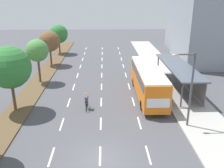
% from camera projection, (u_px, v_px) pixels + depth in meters
% --- Properties ---
extents(ground_plane, '(140.00, 140.00, 0.00)m').
position_uv_depth(ground_plane, '(100.00, 159.00, 17.42)').
color(ground_plane, '#4C4C51').
extents(median_strip, '(2.60, 52.00, 0.12)m').
position_uv_depth(median_strip, '(45.00, 74.00, 35.94)').
color(median_strip, brown).
rests_on(median_strip, ground).
extents(sidewalk_right, '(4.50, 52.00, 0.15)m').
position_uv_depth(sidewalk_right, '(164.00, 73.00, 36.48)').
color(sidewalk_right, '#ADAAA3').
rests_on(sidewalk_right, ground).
extents(lane_divider_left, '(0.14, 45.05, 0.01)m').
position_uv_depth(lane_divider_left, '(76.00, 81.00, 33.31)').
color(lane_divider_left, white).
rests_on(lane_divider_left, ground).
extents(lane_divider_center, '(0.14, 45.05, 0.01)m').
position_uv_depth(lane_divider_center, '(102.00, 80.00, 33.42)').
color(lane_divider_center, white).
rests_on(lane_divider_center, ground).
extents(lane_divider_right, '(0.14, 45.05, 0.01)m').
position_uv_depth(lane_divider_right, '(127.00, 80.00, 33.53)').
color(lane_divider_right, white).
rests_on(lane_divider_right, ground).
extents(bus_shelter, '(2.90, 12.22, 2.86)m').
position_uv_depth(bus_shelter, '(180.00, 75.00, 29.80)').
color(bus_shelter, gray).
rests_on(bus_shelter, sidewalk_right).
extents(bus, '(2.54, 11.29, 3.37)m').
position_uv_depth(bus, '(148.00, 79.00, 27.56)').
color(bus, orange).
rests_on(bus, ground).
extents(cyclist, '(0.46, 1.82, 1.71)m').
position_uv_depth(cyclist, '(86.00, 102.00, 24.84)').
color(cyclist, black).
rests_on(cyclist, ground).
extents(median_tree_second, '(4.04, 4.04, 6.43)m').
position_uv_depth(median_tree_second, '(10.00, 67.00, 23.10)').
color(median_tree_second, brown).
rests_on(median_tree_second, median_strip).
extents(median_tree_third, '(2.86, 2.86, 5.62)m').
position_uv_depth(median_tree_third, '(37.00, 51.00, 31.16)').
color(median_tree_third, brown).
rests_on(median_tree_third, median_strip).
extents(median_tree_fourth, '(3.31, 3.31, 5.53)m').
position_uv_depth(median_tree_fourth, '(50.00, 41.00, 39.23)').
color(median_tree_fourth, brown).
rests_on(median_tree_fourth, median_strip).
extents(median_tree_fifth, '(3.53, 3.53, 5.54)m').
position_uv_depth(median_tree_fifth, '(59.00, 34.00, 47.22)').
color(median_tree_fifth, brown).
rests_on(median_tree_fifth, median_strip).
extents(streetlight, '(1.91, 0.24, 6.50)m').
position_uv_depth(streetlight, '(189.00, 85.00, 20.39)').
color(streetlight, '#4C4C51').
rests_on(streetlight, sidewalk_right).
extents(building_near_right, '(8.67, 10.05, 14.20)m').
position_uv_depth(building_near_right, '(208.00, 20.00, 39.41)').
color(building_near_right, '#8E939E').
rests_on(building_near_right, ground).
extents(building_mid_right, '(10.49, 12.86, 19.63)m').
position_uv_depth(building_mid_right, '(202.00, 1.00, 48.04)').
color(building_mid_right, '#8E939E').
rests_on(building_mid_right, ground).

